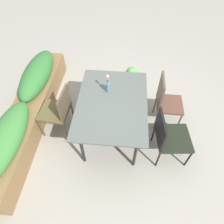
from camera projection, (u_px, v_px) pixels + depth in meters
ground_plane at (114, 129)px, 3.52m from camera, size 12.00×12.00×0.00m
dining_table at (112, 105)px, 2.93m from camera, size 1.43×1.03×0.77m
chair_near_right at (166, 100)px, 3.21m from camera, size 0.43×0.43×0.99m
chair_far_side at (58, 109)px, 3.13m from camera, size 0.49×0.49×0.90m
chair_near_left at (169, 136)px, 2.84m from camera, size 0.54×0.54×0.88m
flower_vase at (108, 85)px, 2.95m from camera, size 0.07×0.07×0.30m
planter_box at (28, 109)px, 3.36m from camera, size 3.11×0.51×0.74m
potted_plant at (131, 76)px, 4.07m from camera, size 0.24×0.24×0.45m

